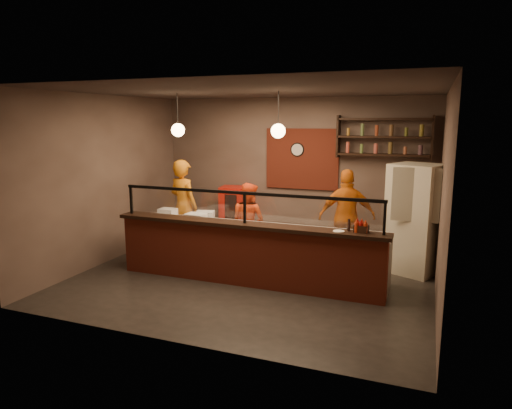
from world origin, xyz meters
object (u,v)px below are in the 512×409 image
at_px(red_cooler, 233,214).
at_px(pizza_dough, 250,224).
at_px(condiment_caddy, 361,229).
at_px(cook_left, 184,206).
at_px(fridge, 415,219).
at_px(cook_right, 347,217).
at_px(cook_mid, 249,221).
at_px(wall_clock, 297,150).
at_px(pepper_mill, 349,225).

distance_m(red_cooler, pizza_dough, 2.23).
bearing_deg(condiment_caddy, cook_left, 161.40).
relative_size(fridge, red_cooler, 1.56).
relative_size(cook_right, pizza_dough, 3.64).
xyz_separation_m(fridge, pizza_dough, (-2.74, -1.14, -0.08)).
height_order(cook_mid, pizza_dough, cook_mid).
xyz_separation_m(fridge, red_cooler, (-3.88, 0.75, -0.35)).
bearing_deg(cook_mid, cook_left, 23.50).
xyz_separation_m(red_cooler, pizza_dough, (1.15, -1.89, 0.27)).
relative_size(pizza_dough, condiment_caddy, 2.52).
bearing_deg(condiment_caddy, wall_clock, 123.35).
bearing_deg(cook_left, red_cooler, -101.84).
distance_m(cook_right, red_cooler, 2.75).
relative_size(wall_clock, fridge, 0.15).
bearing_deg(wall_clock, cook_right, -37.21).
bearing_deg(pepper_mill, fridge, 60.94).
bearing_deg(cook_right, pizza_dough, 22.52).
height_order(cook_mid, condiment_caddy, cook_mid).
bearing_deg(pizza_dough, cook_left, 156.45).
relative_size(fridge, pizza_dough, 3.94).
distance_m(wall_clock, cook_mid, 2.01).
relative_size(cook_left, cook_mid, 1.27).
relative_size(cook_left, pepper_mill, 10.37).
relative_size(wall_clock, cook_right, 0.16).
bearing_deg(fridge, cook_mid, -150.52).
relative_size(fridge, condiment_caddy, 9.91).
bearing_deg(cook_mid, pizza_dough, 134.60).
height_order(wall_clock, condiment_caddy, wall_clock).
relative_size(wall_clock, pepper_mill, 1.60).
bearing_deg(wall_clock, pizza_dough, -96.13).
height_order(pizza_dough, pepper_mill, pepper_mill).
height_order(fridge, pizza_dough, fridge).
xyz_separation_m(cook_left, condiment_caddy, (3.80, -1.28, 0.15)).
distance_m(red_cooler, condiment_caddy, 4.00).
bearing_deg(red_cooler, cook_right, -21.64).
relative_size(cook_mid, cook_right, 0.84).
distance_m(wall_clock, cook_right, 1.99).
distance_m(cook_mid, pizza_dough, 0.91).
bearing_deg(red_cooler, wall_clock, 4.85).
distance_m(cook_right, pepper_mill, 1.78).
bearing_deg(cook_left, cook_right, -154.39).
relative_size(cook_left, fridge, 0.98).
height_order(cook_left, cook_mid, cook_left).
relative_size(cook_mid, pepper_mill, 8.17).
xyz_separation_m(wall_clock, red_cooler, (-1.38, -0.31, -1.47)).
distance_m(fridge, pepper_mill, 1.88).
bearing_deg(wall_clock, cook_mid, -113.14).
relative_size(red_cooler, pizza_dough, 2.53).
distance_m(wall_clock, condiment_caddy, 3.38).
height_order(wall_clock, cook_mid, wall_clock).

